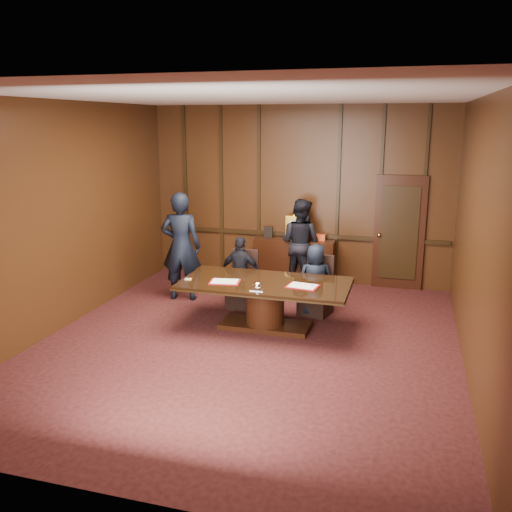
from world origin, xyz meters
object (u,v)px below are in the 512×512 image
at_px(conference_table, 265,297).
at_px(signatory_right, 315,280).
at_px(sideboard, 294,259).
at_px(witness_left, 181,246).
at_px(witness_right, 300,243).
at_px(signatory_left, 241,273).

xyz_separation_m(conference_table, signatory_right, (0.65, 0.80, 0.10)).
bearing_deg(sideboard, witness_left, -138.35).
bearing_deg(witness_right, conference_table, 107.70).
xyz_separation_m(signatory_left, witness_right, (0.72, 1.60, 0.23)).
height_order(sideboard, signatory_left, sideboard).
bearing_deg(sideboard, signatory_left, -107.96).
xyz_separation_m(sideboard, conference_table, (0.08, -2.56, 0.02)).
bearing_deg(conference_table, signatory_right, 50.91).
relative_size(sideboard, witness_right, 0.92).
bearing_deg(witness_left, witness_right, -153.62).
bearing_deg(conference_table, witness_left, 151.70).
xyz_separation_m(signatory_left, witness_left, (-1.19, 0.19, 0.35)).
distance_m(sideboard, witness_left, 2.41).
distance_m(signatory_left, signatory_right, 1.30).
bearing_deg(witness_left, signatory_right, 165.60).
height_order(signatory_right, witness_left, witness_left).
height_order(signatory_right, witness_right, witness_right).
relative_size(signatory_right, witness_left, 0.62).
distance_m(sideboard, signatory_left, 1.85).
xyz_separation_m(witness_left, witness_right, (1.91, 1.41, -0.12)).
distance_m(conference_table, signatory_right, 1.04).
distance_m(signatory_right, witness_right, 1.72).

